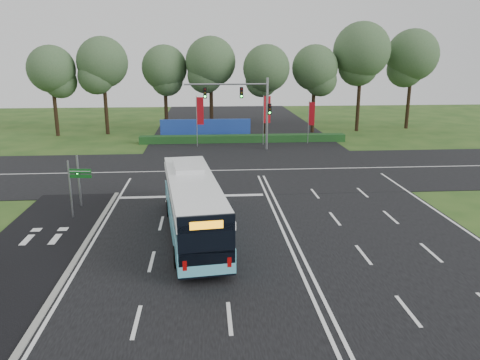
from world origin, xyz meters
The scene contains 15 objects.
ground centered at (0.00, 0.00, 0.00)m, with size 120.00×120.00×0.00m, color #224617.
road_main centered at (0.00, 0.00, 0.02)m, with size 20.00×120.00×0.04m, color black.
road_cross centered at (0.00, 12.00, 0.03)m, with size 120.00×14.00×0.05m, color black.
bike_path centered at (-12.50, -3.00, 0.03)m, with size 5.00×18.00×0.06m, color black.
kerb_strip centered at (-10.10, -3.00, 0.06)m, with size 0.25×18.00×0.12m, color gray.
city_bus centered at (-4.75, -1.87, 1.66)m, with size 3.74×11.66×3.29m.
pedestrian_signal centered at (-11.83, 3.39, 1.79)m, with size 0.29×0.41×3.27m.
street_sign centered at (-11.47, 1.31, 2.19)m, with size 1.33×0.22×3.42m.
banner_flag_left centered at (-4.62, 22.36, 3.33)m, with size 0.75×0.22×5.15m.
banner_flag_mid centered at (2.22, 22.93, 3.33)m, with size 0.76×0.11×5.15m.
banner_flag_right centered at (6.96, 23.11, 2.92)m, with size 0.62×0.31×4.48m.
traffic_light_gantry centered at (0.21, 20.50, 4.66)m, with size 8.41×0.28×7.00m.
hedge centered at (0.00, 24.50, 0.40)m, with size 22.00×1.20×0.80m, color #153B18.
blue_hoarding centered at (-4.00, 27.00, 1.10)m, with size 10.00×0.30×2.20m, color #1D3D9F.
eucalyptus_row centered at (2.28, 31.19, 8.37)m, with size 48.48×9.34×12.93m.
Camera 1 is at (-4.03, -24.88, 9.22)m, focal length 35.00 mm.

